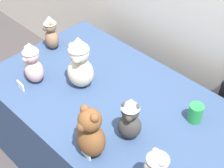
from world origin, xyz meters
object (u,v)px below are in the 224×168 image
teddy_bear_cream (80,63)px  teddy_bear_mocha (51,33)px  party_cup_green (195,113)px  display_table (112,139)px  teddy_bear_charcoal (130,119)px  teddy_bear_blush (32,63)px  teddy_bear_chestnut (91,134)px

teddy_bear_cream → teddy_bear_mocha: teddy_bear_cream is taller
party_cup_green → display_table: bearing=-155.2°
teddy_bear_charcoal → party_cup_green: 0.40m
teddy_bear_blush → teddy_bear_charcoal: teddy_bear_blush is taller
display_table → teddy_bear_blush: size_ratio=5.44×
teddy_bear_mocha → party_cup_green: size_ratio=2.31×
teddy_bear_chestnut → teddy_bear_mocha: (-0.87, 0.43, -0.02)m
teddy_bear_charcoal → teddy_bear_chestnut: teddy_bear_chestnut is taller
teddy_bear_blush → teddy_bear_cream: bearing=36.4°
teddy_bear_cream → display_table: bearing=-22.8°
party_cup_green → teddy_bear_mocha: bearing=-173.5°
display_table → teddy_bear_cream: size_ratio=4.42×
teddy_bear_cream → teddy_bear_chestnut: size_ratio=1.15×
teddy_bear_cream → teddy_bear_mocha: 0.47m
teddy_bear_charcoal → teddy_bear_cream: bearing=135.3°
teddy_bear_cream → teddy_bear_charcoal: (0.49, -0.09, -0.04)m
teddy_bear_blush → teddy_bear_cream: size_ratio=0.81×
teddy_bear_charcoal → teddy_bear_chestnut: size_ratio=0.90×
teddy_bear_mocha → party_cup_green: (1.12, 0.13, -0.07)m
teddy_bear_charcoal → teddy_bear_mocha: size_ratio=1.09×
teddy_bear_blush → teddy_bear_chestnut: bearing=-11.0°
teddy_bear_charcoal → teddy_bear_mocha: bearing=133.0°
teddy_bear_charcoal → teddy_bear_mocha: teddy_bear_charcoal is taller
teddy_bear_charcoal → teddy_bear_chestnut: bearing=-141.1°
teddy_bear_charcoal → teddy_bear_chestnut: (-0.07, -0.21, 0.01)m
teddy_bear_charcoal → teddy_bear_mocha: (-0.94, 0.22, -0.01)m
teddy_bear_cream → party_cup_green: 0.73m
teddy_bear_mocha → party_cup_green: teddy_bear_mocha is taller
teddy_bear_chestnut → party_cup_green: teddy_bear_chestnut is taller
teddy_bear_mocha → display_table: bearing=14.6°
display_table → teddy_bear_mocha: size_ratio=6.20×
display_table → teddy_bear_cream: bearing=-168.5°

